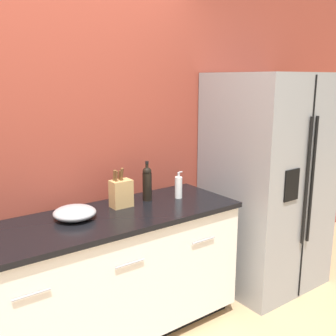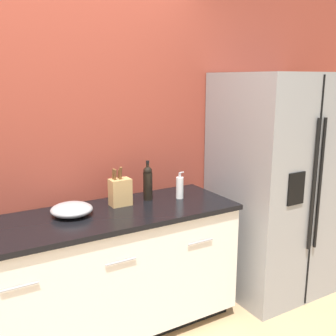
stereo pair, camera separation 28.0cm
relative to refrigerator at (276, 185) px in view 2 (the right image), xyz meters
name	(u,v)px [view 2 (the right image)]	position (x,y,z in m)	size (l,w,h in m)	color
wall_back	(36,150)	(-1.82, 0.43, 0.39)	(10.00, 0.05, 2.60)	#993D2D
counter_unit	(60,285)	(-1.81, 0.08, -0.45)	(2.47, 0.64, 0.90)	black
refrigerator	(276,185)	(0.00, 0.00, 0.00)	(0.90, 0.81, 1.82)	gray
knife_block	(120,192)	(-1.33, 0.18, 0.09)	(0.15, 0.10, 0.28)	tan
wine_bottle	(148,182)	(-1.10, 0.20, 0.12)	(0.07, 0.07, 0.29)	black
soap_dispenser	(180,187)	(-0.88, 0.11, 0.07)	(0.06, 0.05, 0.20)	white
mixing_bowl	(72,210)	(-1.69, 0.14, 0.03)	(0.27, 0.27, 0.08)	#A3A3A5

